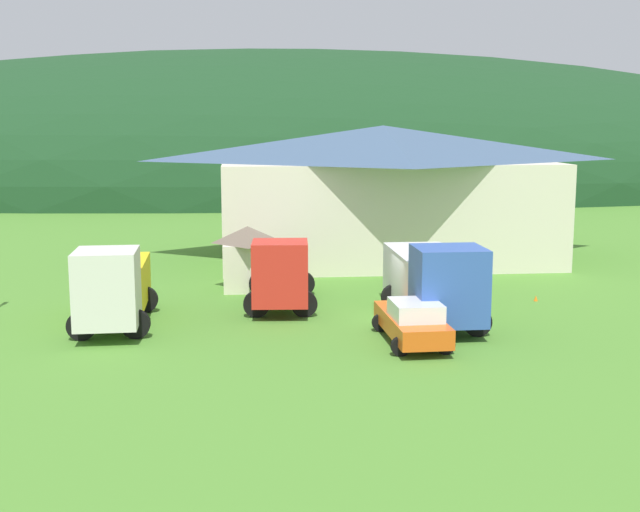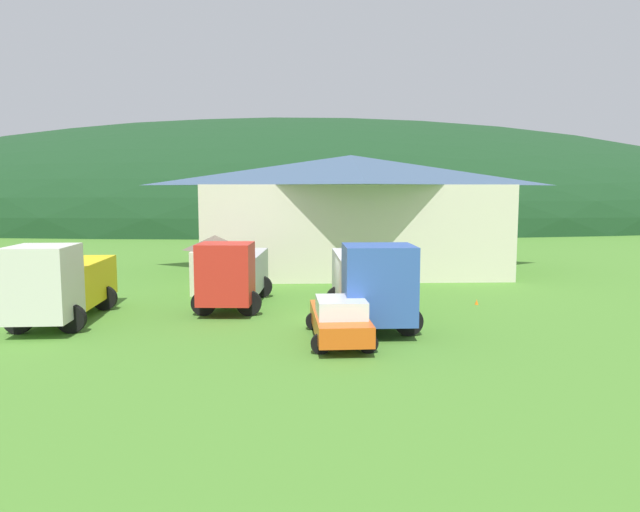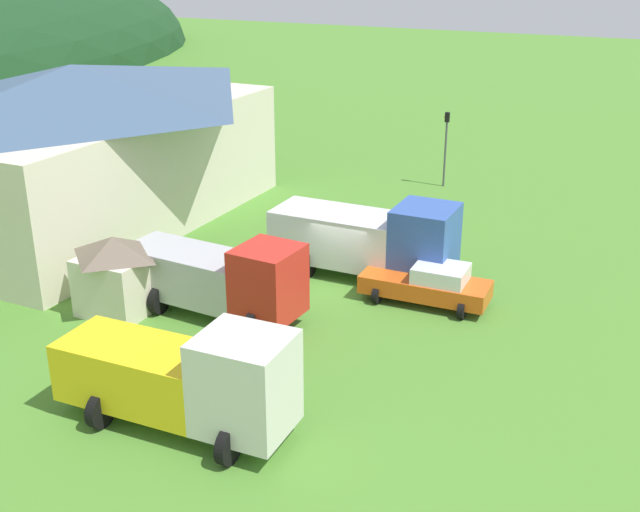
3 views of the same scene
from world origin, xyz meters
TOP-DOWN VIEW (x-y plane):
  - ground_plane at (0.00, 0.00)m, footprint 200.00×200.00m
  - forested_hill_backdrop at (0.00, 69.91)m, footprint 157.99×60.00m
  - depot_building at (2.30, 15.05)m, footprint 20.09×12.81m
  - play_shed_cream at (-5.72, 6.47)m, footprint 2.50×2.76m
  - flatbed_truck_yellow at (-11.05, -0.51)m, footprint 3.19×7.25m
  - crane_truck_red at (-4.32, 2.70)m, footprint 3.35×7.33m
  - box_truck_blue at (1.64, -0.93)m, footprint 3.41×7.78m
  - service_pickup_orange at (0.15, -3.98)m, footprint 2.39×5.07m
  - traffic_cone_near_pickup at (7.20, 2.53)m, footprint 0.36×0.36m

SIDE VIEW (x-z plane):
  - ground_plane at x=0.00m, z-range 0.00..0.00m
  - forested_hill_backdrop at x=0.00m, z-range -16.56..16.56m
  - traffic_cone_near_pickup at x=7.20m, z-range -0.26..0.26m
  - service_pickup_orange at x=0.15m, z-range 0.00..1.66m
  - play_shed_cream at x=-5.72m, z-range 0.05..3.11m
  - crane_truck_red at x=-4.32m, z-range 0.02..3.19m
  - flatbed_truck_yellow at x=-11.05m, z-range 0.01..3.37m
  - box_truck_blue at x=1.64m, z-range 0.04..3.47m
  - depot_building at x=2.30m, z-range 0.12..7.91m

